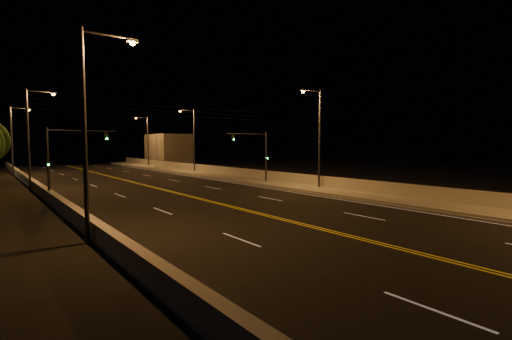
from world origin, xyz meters
TOP-DOWN VIEW (x-y plane):
  - road at (0.00, 20.00)m, footprint 18.00×120.00m
  - sidewalk at (10.80, 20.00)m, footprint 3.60×120.00m
  - curb at (8.93, 20.00)m, footprint 0.14×120.00m
  - parapet_wall at (12.45, 20.00)m, footprint 0.30×120.00m
  - jersey_barrier at (-9.81, 20.00)m, footprint 0.45×120.00m
  - distant_building_right at (16.50, 66.63)m, footprint 6.00×10.00m
  - parapet_rail at (12.45, 20.00)m, footprint 0.06×120.00m
  - lane_markings at (0.00, 19.93)m, footprint 17.32×116.00m
  - streetlight_1 at (11.53, 21.10)m, footprint 2.55×0.28m
  - streetlight_2 at (11.53, 46.37)m, footprint 2.55×0.28m
  - streetlight_3 at (11.53, 65.05)m, footprint 2.55×0.28m
  - streetlight_4 at (-9.93, 14.22)m, footprint 2.55×0.28m
  - streetlight_5 at (-9.93, 36.69)m, footprint 2.55×0.28m
  - streetlight_6 at (-9.93, 57.27)m, footprint 2.55×0.28m
  - traffic_signal_right at (9.94, 28.18)m, footprint 5.11×0.31m
  - traffic_signal_left at (-8.74, 28.18)m, footprint 5.11×0.31m
  - overhead_wires at (0.00, 29.50)m, footprint 22.00×0.03m

SIDE VIEW (x-z plane):
  - road at x=0.00m, z-range 0.00..0.02m
  - lane_markings at x=0.00m, z-range 0.02..0.02m
  - curb at x=8.93m, z-range 0.00..0.15m
  - sidewalk at x=10.80m, z-range 0.00..0.30m
  - jersey_barrier at x=-9.81m, z-range 0.00..0.91m
  - parapet_wall at x=12.45m, z-range 0.30..1.30m
  - parapet_rail at x=12.45m, z-range 1.30..1.36m
  - distant_building_right at x=16.50m, z-range 0.00..6.23m
  - traffic_signal_right at x=9.94m, z-range 0.79..6.39m
  - traffic_signal_left at x=-8.74m, z-range 0.79..6.39m
  - streetlight_1 at x=11.53m, z-range 0.71..10.10m
  - streetlight_2 at x=11.53m, z-range 0.71..10.10m
  - streetlight_3 at x=11.53m, z-range 0.71..10.10m
  - streetlight_4 at x=-9.93m, z-range 0.71..10.10m
  - streetlight_5 at x=-9.93m, z-range 0.71..10.10m
  - streetlight_6 at x=-9.93m, z-range 0.71..10.10m
  - overhead_wires at x=0.00m, z-range 6.98..7.81m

